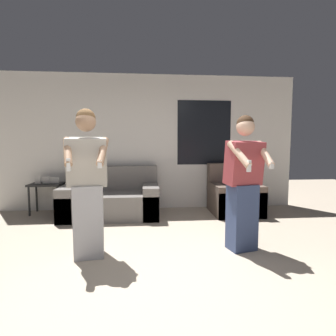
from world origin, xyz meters
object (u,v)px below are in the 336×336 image
object	(u,v)px
armchair	(234,197)
side_table	(47,187)
person_left	(88,183)
person_right	(243,183)
couch	(112,199)

from	to	relation	value
armchair	side_table	world-z (taller)	armchair
armchair	person_left	xyz separation A→B (m)	(-2.35, -1.79, 0.55)
armchair	person_right	distance (m)	1.88
person_left	person_right	size ratio (longest dim) A/B	1.03
side_table	person_right	xyz separation A→B (m)	(3.07, -2.00, 0.34)
couch	armchair	xyz separation A→B (m)	(2.32, -0.02, 0.01)
side_table	person_right	bearing A→B (deg)	-33.15
armchair	person_left	size ratio (longest dim) A/B	0.55
couch	side_table	bearing A→B (deg)	168.65
couch	armchair	world-z (taller)	armchair
side_table	person_left	xyz separation A→B (m)	(1.21, -2.06, 0.37)
couch	armchair	size ratio (longest dim) A/B	1.83
armchair	person_right	world-z (taller)	person_right
person_right	side_table	bearing A→B (deg)	146.85
person_left	person_right	world-z (taller)	person_left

